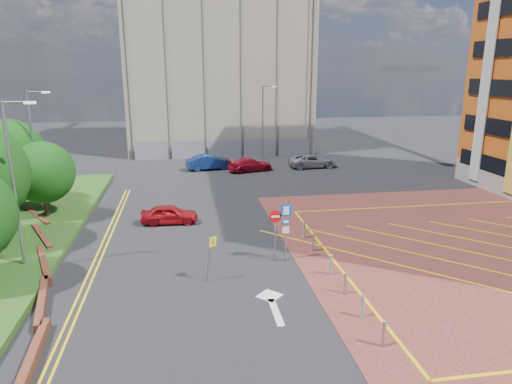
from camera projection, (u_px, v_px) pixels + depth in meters
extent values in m
plane|color=black|center=(280.00, 269.00, 22.65)|extent=(140.00, 140.00, 0.00)
cube|color=brown|center=(32.00, 358.00, 15.39)|extent=(0.62, 4.61, 0.40)
cube|color=brown|center=(42.00, 302.00, 19.09)|extent=(1.25, 4.56, 0.40)
cube|color=brown|center=(44.00, 264.00, 22.75)|extent=(1.86, 4.43, 0.40)
cube|color=brown|center=(42.00, 237.00, 26.38)|extent=(2.29, 4.27, 0.40)
cube|color=brown|center=(37.00, 217.00, 29.98)|extent=(2.69, 4.06, 0.40)
cylinder|color=#3D2B1C|center=(47.00, 202.00, 29.83)|extent=(0.36, 0.36, 1.80)
sphere|color=#0E3C0D|center=(43.00, 172.00, 29.30)|extent=(4.00, 4.00, 4.00)
cylinder|color=#3D2B1C|center=(13.00, 190.00, 32.18)|extent=(0.36, 0.36, 2.20)
sphere|color=#0E3C0D|center=(8.00, 155.00, 31.53)|extent=(5.00, 5.00, 5.00)
cylinder|color=#9EA0A8|center=(13.00, 186.00, 21.54)|extent=(0.16, 0.16, 8.00)
cylinder|color=#9EA0A8|center=(16.00, 102.00, 20.62)|extent=(1.20, 0.10, 0.10)
cube|color=silver|center=(30.00, 103.00, 20.72)|extent=(0.50, 0.15, 0.12)
cylinder|color=#9EA0A8|center=(34.00, 151.00, 30.77)|extent=(0.16, 0.16, 8.00)
cylinder|color=#9EA0A8|center=(36.00, 92.00, 29.85)|extent=(1.20, 0.10, 0.10)
cube|color=silver|center=(46.00, 92.00, 29.95)|extent=(0.50, 0.15, 0.12)
cylinder|color=#9EA0A8|center=(263.00, 123.00, 48.91)|extent=(0.16, 0.16, 8.00)
cylinder|color=#9EA0A8|center=(269.00, 86.00, 47.99)|extent=(1.20, 0.10, 0.10)
cube|color=silver|center=(274.00, 86.00, 48.09)|extent=(0.50, 0.15, 0.12)
cylinder|color=#9EA0A8|center=(286.00, 232.00, 23.26)|extent=(0.10, 0.10, 3.20)
cube|color=blue|center=(286.00, 210.00, 22.94)|extent=(0.60, 0.04, 0.60)
cube|color=white|center=(286.00, 211.00, 22.91)|extent=(0.30, 0.02, 0.42)
cube|color=blue|center=(286.00, 222.00, 23.09)|extent=(0.40, 0.04, 0.25)
cube|color=white|center=(286.00, 222.00, 23.07)|extent=(0.28, 0.02, 0.14)
cube|color=white|center=(286.00, 230.00, 23.21)|extent=(0.35, 0.04, 0.35)
cylinder|color=#9EA0A8|center=(275.00, 237.00, 23.25)|extent=(0.08, 0.08, 2.70)
cylinder|color=red|center=(275.00, 217.00, 22.93)|extent=(0.64, 0.04, 0.64)
cube|color=white|center=(275.00, 217.00, 22.91)|extent=(0.44, 0.02, 0.10)
cylinder|color=#9EA0A8|center=(209.00, 260.00, 21.05)|extent=(0.30, 0.08, 2.20)
cube|color=yellow|center=(213.00, 242.00, 20.82)|extent=(0.38, 0.38, 0.49)
cylinder|color=#9EA0A8|center=(384.00, 335.00, 16.20)|extent=(0.14, 0.14, 0.90)
cylinder|color=black|center=(362.00, 307.00, 18.11)|extent=(0.14, 0.14, 0.90)
cylinder|color=#9EA0A8|center=(345.00, 285.00, 20.02)|extent=(0.14, 0.14, 0.90)
cylinder|color=black|center=(331.00, 266.00, 21.93)|extent=(0.14, 0.14, 0.90)
cylinder|color=#9EA0A8|center=(314.00, 243.00, 24.79)|extent=(0.14, 0.14, 0.90)
cylinder|color=black|center=(304.00, 231.00, 26.69)|extent=(0.14, 0.14, 0.90)
cube|color=#B6AB95|center=(216.00, 58.00, 57.92)|extent=(21.20, 19.20, 22.00)
cube|color=gold|center=(229.00, 10.00, 58.57)|extent=(0.90, 0.90, 34.00)
cube|color=gray|center=(233.00, 149.00, 51.15)|extent=(21.60, 0.06, 2.00)
imported|color=#9D0D14|center=(169.00, 214.00, 29.28)|extent=(3.64, 1.58, 1.22)
imported|color=navy|center=(209.00, 162.00, 44.98)|extent=(4.67, 2.23, 1.48)
imported|color=#A70E20|center=(250.00, 165.00, 44.29)|extent=(4.78, 2.96, 1.29)
imported|color=#A2A1A8|center=(312.00, 161.00, 45.99)|extent=(4.93, 2.54, 1.33)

